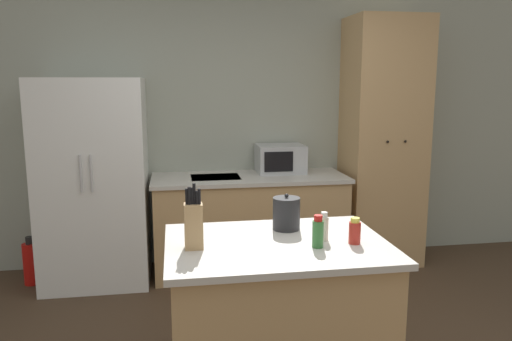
{
  "coord_description": "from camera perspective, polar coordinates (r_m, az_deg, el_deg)",
  "views": [
    {
      "loc": [
        -0.7,
        -2.47,
        1.75
      ],
      "look_at": [
        -0.06,
        1.4,
        1.05
      ],
      "focal_mm": 35.0,
      "sensor_mm": 36.0,
      "label": 1
    }
  ],
  "objects": [
    {
      "name": "spice_bottle_amber_oil",
      "position": [
        2.62,
        7.09,
        -7.04
      ],
      "size": [
        0.06,
        0.06,
        0.17
      ],
      "color": "#337033",
      "rests_on": "kitchen_island"
    },
    {
      "name": "pantry_cabinet",
      "position": [
        4.94,
        14.29,
        3.08
      ],
      "size": [
        0.7,
        0.6,
        2.35
      ],
      "color": "tan",
      "rests_on": "ground_plane"
    },
    {
      "name": "knife_block",
      "position": [
        2.59,
        -7.15,
        -6.12
      ],
      "size": [
        0.09,
        0.08,
        0.34
      ],
      "color": "tan",
      "rests_on": "kitchen_island"
    },
    {
      "name": "microwave",
      "position": [
        4.74,
        2.79,
        1.36
      ],
      "size": [
        0.44,
        0.36,
        0.26
      ],
      "color": "#B2B5B7",
      "rests_on": "back_counter"
    },
    {
      "name": "spice_bottle_short_red",
      "position": [
        2.73,
        7.78,
        -6.44
      ],
      "size": [
        0.05,
        0.05,
        0.16
      ],
      "color": "beige",
      "rests_on": "kitchen_island"
    },
    {
      "name": "refrigerator",
      "position": [
        4.55,
        -18.0,
        -1.27
      ],
      "size": [
        0.89,
        0.74,
        1.78
      ],
      "color": "white",
      "rests_on": "ground_plane"
    },
    {
      "name": "kettle",
      "position": [
        2.91,
        3.49,
        -4.92
      ],
      "size": [
        0.16,
        0.16,
        0.21
      ],
      "color": "#232326",
      "rests_on": "kitchen_island"
    },
    {
      "name": "spice_bottle_tall_dark",
      "position": [
        2.71,
        11.22,
        -6.86
      ],
      "size": [
        0.06,
        0.06,
        0.14
      ],
      "color": "#B2281E",
      "rests_on": "kitchen_island"
    },
    {
      "name": "wall_back",
      "position": [
        4.87,
        -1.15,
        4.81
      ],
      "size": [
        7.2,
        0.06,
        2.6
      ],
      "color": "#9EA393",
      "rests_on": "ground_plane"
    },
    {
      "name": "kitchen_island",
      "position": [
        2.88,
        2.33,
        -16.66
      ],
      "size": [
        1.19,
        0.87,
        0.9
      ],
      "color": "tan",
      "rests_on": "ground_plane"
    },
    {
      "name": "back_counter",
      "position": [
        4.68,
        -0.74,
        -6.0
      ],
      "size": [
        1.78,
        0.7,
        0.9
      ],
      "color": "tan",
      "rests_on": "ground_plane"
    },
    {
      "name": "fire_extinguisher",
      "position": [
        4.84,
        -24.34,
        -9.62
      ],
      "size": [
        0.13,
        0.13,
        0.43
      ],
      "color": "red",
      "rests_on": "ground_plane"
    }
  ]
}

